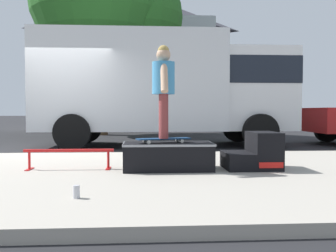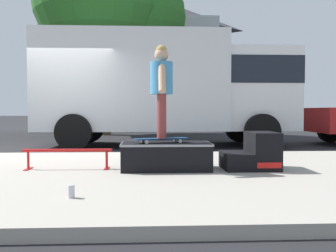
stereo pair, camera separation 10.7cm
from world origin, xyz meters
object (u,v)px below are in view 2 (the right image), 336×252
Objects in this scene: skater_kid at (162,84)px; box_truck at (168,85)px; skateboard at (162,139)px; kicker_ramp at (254,154)px; grind_rail at (68,154)px; soda_can at (71,192)px; street_tree_main at (111,3)px; skate_box at (166,155)px.

box_truck is (0.34, 5.06, 0.34)m from skater_kid.
box_truck is (0.34, 5.06, 1.14)m from skateboard.
skateboard is (-1.36, -0.03, 0.22)m from kicker_ramp.
box_truck is (1.71, 4.92, 1.36)m from grind_rail.
box_truck is (1.28, 6.76, 1.52)m from soda_can.
grind_rail is at bearing -109.15° from box_truck.
skateboard is at bearing -80.34° from street_tree_main.
skate_box is at bearing -93.09° from box_truck.
skate_box is at bearing -79.94° from street_tree_main.
soda_can is (-2.30, -1.73, -0.16)m from kicker_ramp.
street_tree_main is (-0.32, 9.77, 4.97)m from grind_rail.
grind_rail is (-1.44, 0.12, 0.01)m from skate_box.
street_tree_main reaches higher than box_truck.
skater_kid is 2.27m from soda_can.
skateboard is (-0.07, -0.03, 0.24)m from skate_box.
skater_kid reaches higher than kicker_ramp.
skater_kid is (-1.36, -0.03, 1.02)m from kicker_ramp.
grind_rail is 1.72m from skater_kid.
street_tree_main is (-1.75, 9.89, 4.98)m from skate_box.
box_truck is at bearing 79.32° from soda_can.
box_truck reaches higher than skateboard.
street_tree_main reaches higher than skateboard.
grind_rail is (-2.73, 0.12, -0.01)m from kicker_ramp.
skate_box is 0.97× the size of skater_kid.
skateboard is 0.10× the size of street_tree_main.
skate_box is 0.19× the size of box_truck.
skater_kid reaches higher than skateboard.
kicker_ramp is 6.17× the size of soda_can.
kicker_ramp is at bearing -78.53° from box_truck.
kicker_ramp is 1.38m from skateboard.
skater_kid is 10.54× the size of soda_can.
kicker_ramp is at bearing 36.94° from soda_can.
skater_kid is 10.80m from street_tree_main.
skateboard is 0.61× the size of skater_kid.
box_truck reaches higher than skate_box.
skate_box is at bearing 59.83° from soda_can.
grind_rail is at bearing 177.54° from kicker_ramp.
street_tree_main is at bearing 107.13° from kicker_ramp.
box_truck is (-1.02, 5.04, 1.36)m from kicker_ramp.
kicker_ramp is at bearing -2.46° from grind_rail.
skater_kid reaches higher than skate_box.
skate_box is at bearing 21.72° from skateboard.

